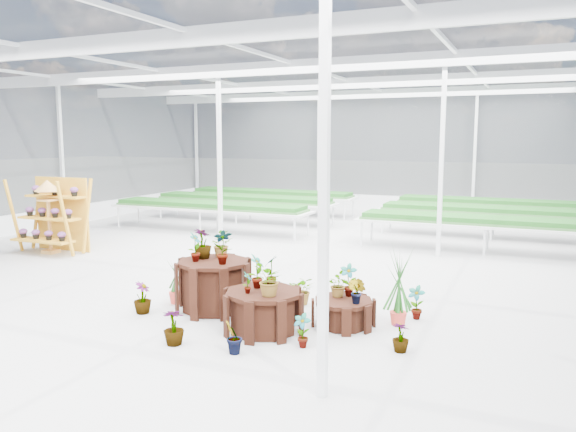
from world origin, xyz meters
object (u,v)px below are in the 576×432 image
at_px(bird_table, 49,217).
at_px(plinth_low, 343,313).
at_px(plinth_mid, 263,311).
at_px(plinth_tall, 214,285).
at_px(shelf_rack, 50,216).

bearing_deg(bird_table, plinth_low, -16.88).
xyz_separation_m(plinth_mid, bird_table, (-7.30, 2.97, 0.60)).
height_order(plinth_tall, shelf_rack, shelf_rack).
xyz_separation_m(plinth_tall, shelf_rack, (-6.11, 2.42, 0.51)).
bearing_deg(plinth_mid, plinth_low, 34.99).
distance_m(plinth_low, shelf_rack, 8.65).
xyz_separation_m(shelf_rack, bird_table, (0.01, -0.05, -0.02)).
xyz_separation_m(plinth_mid, shelf_rack, (-7.31, 3.02, 0.62)).
height_order(plinth_tall, plinth_mid, plinth_tall).
relative_size(plinth_tall, plinth_mid, 1.05).
bearing_deg(shelf_rack, plinth_low, -16.66).
relative_size(plinth_tall, shelf_rack, 0.66).
xyz_separation_m(plinth_tall, plinth_mid, (1.20, -0.60, -0.11)).
bearing_deg(plinth_mid, plinth_tall, 153.43).
bearing_deg(plinth_tall, plinth_low, 2.60).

